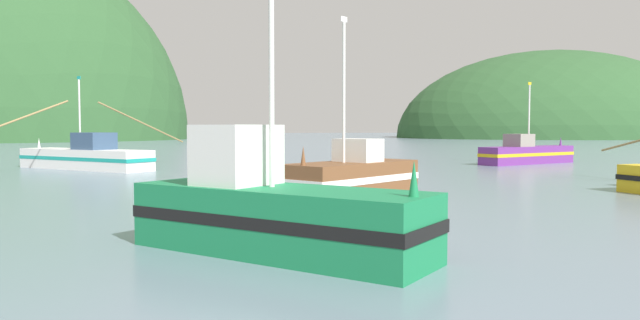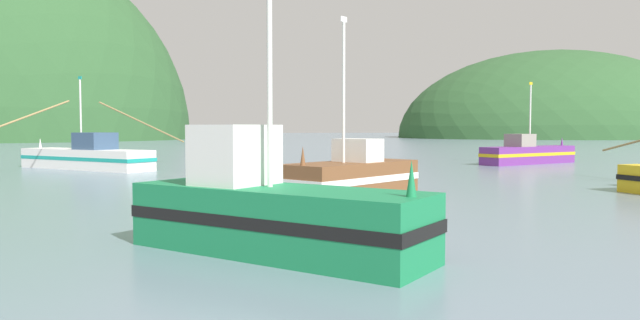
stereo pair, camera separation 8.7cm
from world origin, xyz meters
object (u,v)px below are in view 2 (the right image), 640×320
object	(u,v)px
fishing_boat_white	(87,157)
fishing_boat_brown	(352,177)
fishing_boat_green	(272,212)
fishing_boat_purple	(528,153)

from	to	relation	value
fishing_boat_white	fishing_boat_brown	bearing A→B (deg)	167.24
fishing_boat_green	fishing_boat_brown	bearing A→B (deg)	110.64
fishing_boat_purple	fishing_boat_green	bearing A→B (deg)	-151.47
fishing_boat_brown	fishing_boat_green	bearing A→B (deg)	28.55
fishing_boat_purple	fishing_boat_green	world-z (taller)	fishing_boat_green
fishing_boat_brown	fishing_boat_purple	xyz separation A→B (m)	(18.78, 18.97, -0.03)
fishing_boat_purple	fishing_boat_green	size ratio (longest dim) A/B	1.39
fishing_boat_white	fishing_boat_purple	bearing A→B (deg)	-138.30
fishing_boat_brown	fishing_boat_white	world-z (taller)	fishing_boat_brown
fishing_boat_purple	fishing_boat_brown	bearing A→B (deg)	-157.34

